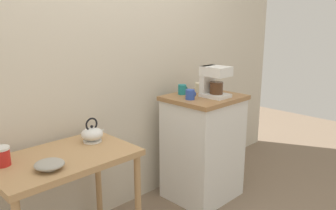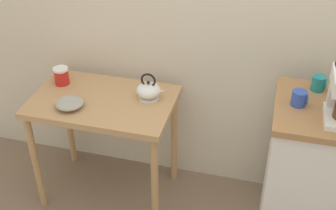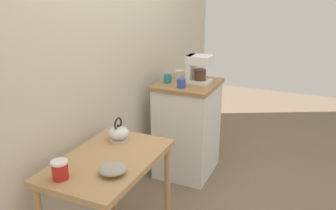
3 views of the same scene
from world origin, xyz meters
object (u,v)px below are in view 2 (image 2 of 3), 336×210
Objects in this scene: bowl_stoneware at (70,103)px; teakettle at (149,90)px; mug_dark_teal at (319,83)px; mug_blue at (299,98)px; canister_enamel at (61,76)px.

teakettle reaches higher than bowl_stoneware.
mug_dark_teal reaches higher than mug_blue.
canister_enamel is at bearing -179.10° from mug_dark_teal.
mug_dark_teal is at bearing 61.17° from mug_blue.
mug_dark_teal reaches higher than canister_enamel.
mug_dark_teal reaches higher than bowl_stoneware.
mug_blue reaches higher than teakettle.
bowl_stoneware is 0.29m from canister_enamel.
mug_blue is (1.28, 0.08, 0.19)m from bowl_stoneware.
mug_blue is at bearing 3.81° from bowl_stoneware.
mug_dark_teal is (1.54, 0.02, 0.16)m from canister_enamel.
mug_blue is (-0.10, -0.18, -0.00)m from mug_dark_teal.
canister_enamel is 1.46m from mug_blue.
teakettle is at bearing 27.35° from bowl_stoneware.
canister_enamel is at bearing 177.67° from teakettle.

